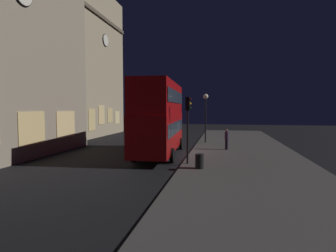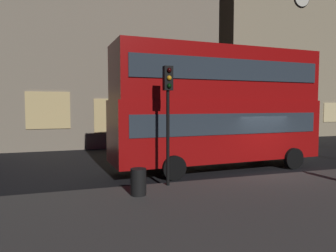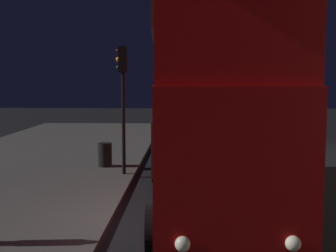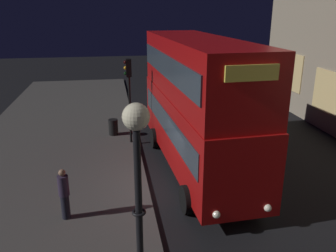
% 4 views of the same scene
% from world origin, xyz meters
% --- Properties ---
extents(ground_plane, '(80.00, 80.00, 0.00)m').
position_xyz_m(ground_plane, '(0.00, 0.00, 0.00)').
color(ground_plane, black).
extents(sidewalk_slab, '(44.00, 8.37, 0.12)m').
position_xyz_m(sidewalk_slab, '(0.00, -5.01, 0.06)').
color(sidewalk_slab, '#423F3D').
rests_on(sidewalk_slab, ground).
extents(double_decker_bus, '(10.09, 3.28, 5.57)m').
position_xyz_m(double_decker_bus, '(-1.72, 1.41, 3.08)').
color(double_decker_bus, '#9E0C0C').
rests_on(double_decker_bus, ground).
extents(traffic_light_near_kerb, '(0.32, 0.36, 4.25)m').
position_xyz_m(traffic_light_near_kerb, '(-4.98, -1.19, 3.16)').
color(traffic_light_near_kerb, black).
rests_on(traffic_light_near_kerb, sidewalk_slab).
extents(street_lamp, '(0.50, 0.50, 4.99)m').
position_xyz_m(street_lamp, '(6.01, -1.65, 3.82)').
color(street_lamp, black).
rests_on(street_lamp, sidewalk_slab).
extents(pedestrian, '(0.35, 0.35, 1.75)m').
position_xyz_m(pedestrian, '(1.56, -3.72, 1.02)').
color(pedestrian, black).
rests_on(pedestrian, sidewalk_slab).
extents(litter_bin, '(0.50, 0.50, 0.86)m').
position_xyz_m(litter_bin, '(-6.25, -2.05, 0.55)').
color(litter_bin, black).
rests_on(litter_bin, sidewalk_slab).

